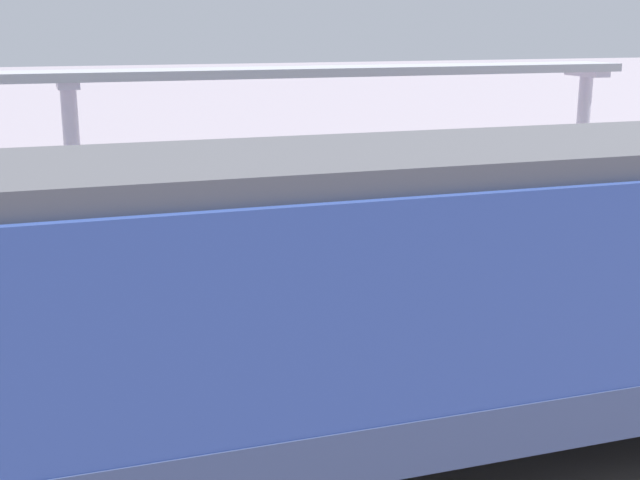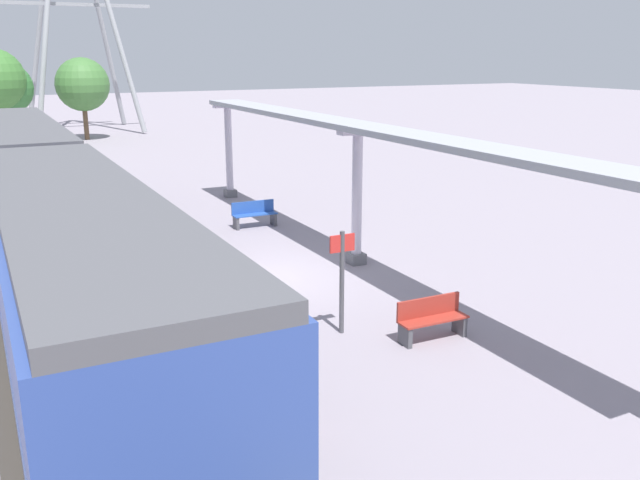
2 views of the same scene
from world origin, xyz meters
TOP-DOWN VIEW (x-y plane):
  - ground_plane at (0.00, 0.00)m, footprint 176.00×176.00m
  - tactile_edge_strip at (-3.03, 0.00)m, footprint 0.54×26.62m
  - train_near_carriage at (-4.90, -4.05)m, footprint 2.65×12.61m
  - canopy_pillar_nearest at (2.85, -10.42)m, footprint 1.10×0.44m
  - canopy_pillar_second at (2.85, 0.07)m, footprint 1.10×0.44m
  - canopy_beam at (2.85, -0.05)m, footprint 1.20×21.54m
  - bench_near_end at (1.64, -5.10)m, footprint 1.51×0.47m
  - platform_info_sign at (0.15, -4.01)m, footprint 0.56×0.10m
  - passenger_waiting_near_edge at (-2.29, -6.97)m, footprint 0.54×0.37m

SIDE VIEW (x-z plane):
  - ground_plane at x=0.00m, z-range 0.00..0.00m
  - tactile_edge_strip at x=-3.03m, z-range 0.00..0.01m
  - bench_near_end at x=1.64m, z-range 0.01..0.87m
  - passenger_waiting_near_edge at x=-2.29m, z-range 0.21..1.93m
  - platform_info_sign at x=0.15m, z-range 0.23..2.43m
  - train_near_carriage at x=-4.90m, z-range 0.09..3.57m
  - canopy_pillar_nearest at x=2.85m, z-range 0.03..3.73m
  - canopy_pillar_second at x=2.85m, z-range 0.03..3.73m
  - canopy_beam at x=2.85m, z-range 3.71..3.87m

